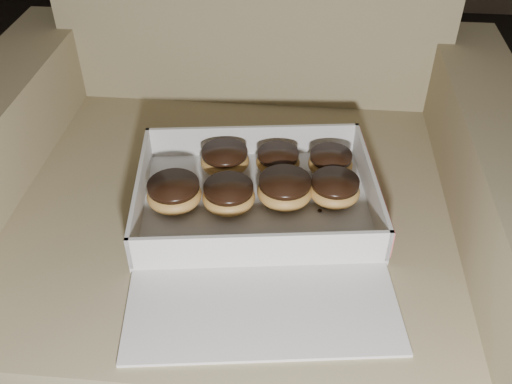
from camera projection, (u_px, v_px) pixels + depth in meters
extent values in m
cube|color=#8B7D58|center=(238.00, 276.00, 1.08)|extent=(0.74, 0.74, 0.43)
cube|color=#8B7D58|center=(23.00, 235.00, 1.06)|extent=(0.12, 0.74, 0.58)
cube|color=#8B7D58|center=(463.00, 264.00, 1.00)|extent=(0.12, 0.74, 0.58)
cube|color=silver|center=(256.00, 204.00, 0.90)|extent=(0.39, 0.32, 0.01)
cube|color=silver|center=(253.00, 140.00, 0.98)|extent=(0.36, 0.05, 0.05)
cube|color=silver|center=(260.00, 250.00, 0.78)|extent=(0.36, 0.05, 0.05)
cube|color=silver|center=(140.00, 191.00, 0.88)|extent=(0.04, 0.27, 0.05)
cube|color=silver|center=(370.00, 185.00, 0.89)|extent=(0.04, 0.27, 0.05)
cube|color=#C95158|center=(373.00, 185.00, 0.89)|extent=(0.04, 0.26, 0.05)
cube|color=silver|center=(263.00, 310.00, 0.74)|extent=(0.37, 0.20, 0.01)
ellipsoid|color=gold|center=(285.00, 191.00, 0.89)|extent=(0.09, 0.09, 0.04)
cylinder|color=black|center=(285.00, 182.00, 0.87)|extent=(0.08, 0.08, 0.01)
ellipsoid|color=gold|center=(225.00, 161.00, 0.95)|extent=(0.08, 0.08, 0.04)
cylinder|color=black|center=(225.00, 152.00, 0.94)|extent=(0.08, 0.08, 0.01)
ellipsoid|color=gold|center=(229.00, 197.00, 0.88)|extent=(0.08, 0.08, 0.04)
cylinder|color=black|center=(228.00, 188.00, 0.87)|extent=(0.08, 0.08, 0.01)
ellipsoid|color=gold|center=(334.00, 191.00, 0.89)|extent=(0.08, 0.08, 0.04)
cylinder|color=black|center=(335.00, 182.00, 0.88)|extent=(0.07, 0.07, 0.01)
ellipsoid|color=gold|center=(278.00, 162.00, 0.95)|extent=(0.07, 0.07, 0.04)
cylinder|color=black|center=(278.00, 154.00, 0.94)|extent=(0.07, 0.07, 0.01)
ellipsoid|color=gold|center=(330.00, 164.00, 0.95)|extent=(0.07, 0.07, 0.04)
cylinder|color=black|center=(331.00, 156.00, 0.94)|extent=(0.07, 0.07, 0.01)
ellipsoid|color=gold|center=(174.00, 195.00, 0.88)|extent=(0.09, 0.09, 0.04)
cylinder|color=black|center=(173.00, 186.00, 0.87)|extent=(0.08, 0.08, 0.01)
ellipsoid|color=black|center=(320.00, 211.00, 0.88)|extent=(0.01, 0.01, 0.00)
ellipsoid|color=black|center=(176.00, 247.00, 0.82)|extent=(0.01, 0.01, 0.00)
ellipsoid|color=black|center=(155.00, 245.00, 0.82)|extent=(0.01, 0.01, 0.00)
ellipsoid|color=black|center=(347.00, 252.00, 0.81)|extent=(0.01, 0.01, 0.00)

